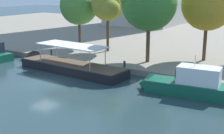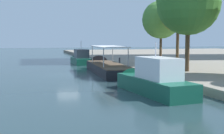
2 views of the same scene
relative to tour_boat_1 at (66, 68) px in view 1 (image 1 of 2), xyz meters
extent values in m
plane|color=#23383D|center=(1.19, -4.95, -0.35)|extent=(220.00, 220.00, 0.00)
cube|color=gray|center=(1.19, 30.09, -0.03)|extent=(120.00, 55.00, 0.65)
cube|color=black|center=(1.05, -0.07, -0.14)|extent=(13.94, 4.34, 1.53)
cone|color=black|center=(-6.30, 0.44, -0.14)|extent=(1.61, 3.14, 3.05)
cube|color=brown|center=(1.05, -0.07, 0.67)|extent=(13.65, 4.16, 0.08)
cylinder|color=#B2B2B7|center=(-2.81, -1.16, 1.73)|extent=(0.10, 0.10, 2.03)
cylinder|color=#B2B2B7|center=(-2.62, 1.54, 1.73)|extent=(0.10, 0.10, 2.03)
cylinder|color=#B2B2B7|center=(4.72, -1.69, 1.73)|extent=(0.10, 0.10, 2.03)
cylinder|color=#B2B2B7|center=(4.91, 1.01, 1.73)|extent=(0.10, 0.10, 2.03)
cube|color=silver|center=(1.05, -0.07, 2.80)|extent=(8.71, 3.71, 0.12)
cube|color=#14513D|center=(15.26, -0.68, 0.04)|extent=(8.35, 3.16, 1.58)
cone|color=#14513D|center=(10.79, -1.07, 0.04)|extent=(1.40, 2.42, 2.33)
cube|color=white|center=(15.87, -0.62, 1.61)|extent=(3.83, 2.27, 1.56)
cube|color=black|center=(14.45, -0.75, 1.69)|extent=(1.14, 1.91, 0.93)
cylinder|color=silver|center=(15.46, -0.66, 2.92)|extent=(0.08, 0.08, 1.06)
cylinder|color=#2D2D33|center=(6.32, 2.89, 0.58)|extent=(0.25, 0.25, 0.55)
sphere|color=#2D2D33|center=(6.32, 2.89, 0.92)|extent=(0.27, 0.27, 0.27)
cylinder|color=#2D2D33|center=(-5.29, 3.39, 0.62)|extent=(0.21, 0.21, 0.63)
sphere|color=#2D2D33|center=(-5.29, 3.39, 0.99)|extent=(0.23, 0.23, 0.23)
cylinder|color=#4C3823|center=(-5.36, 9.83, 2.38)|extent=(0.37, 0.37, 4.15)
sphere|color=#4C8438|center=(-5.36, 9.83, 6.56)|extent=(5.61, 5.61, 5.61)
sphere|color=#4C8438|center=(-5.25, 9.58, 6.48)|extent=(3.75, 3.75, 3.75)
cylinder|color=#4C3823|center=(13.09, 11.20, 2.56)|extent=(0.43, 0.43, 4.52)
sphere|color=olive|center=(13.09, 11.20, 7.20)|extent=(6.32, 6.32, 6.32)
cylinder|color=#4C3823|center=(7.42, 6.71, 2.61)|extent=(0.46, 0.46, 4.62)
sphere|color=#38702D|center=(7.42, 6.71, 7.39)|extent=(6.59, 6.59, 6.59)
cylinder|color=#4C3823|center=(-0.34, 9.83, 2.75)|extent=(0.39, 0.39, 4.89)
sphere|color=olive|center=(-0.34, 9.83, 6.92)|extent=(4.59, 4.59, 4.59)
sphere|color=olive|center=(0.81, 8.73, 6.38)|extent=(2.71, 2.71, 2.71)
sphere|color=olive|center=(-0.40, 9.85, 6.23)|extent=(2.49, 2.49, 2.49)
camera|label=1|loc=(23.12, -27.20, 9.15)|focal=49.67mm
camera|label=2|loc=(35.63, -10.04, 3.70)|focal=48.54mm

